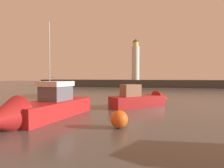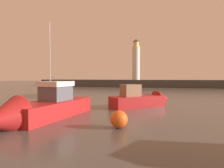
{
  "view_description": "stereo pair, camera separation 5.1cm",
  "coord_description": "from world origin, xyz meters",
  "views": [
    {
      "loc": [
        3.71,
        -0.62,
        2.99
      ],
      "look_at": [
        0.2,
        14.59,
        2.43
      ],
      "focal_mm": 31.13,
      "sensor_mm": 36.0,
      "label": 1
    },
    {
      "loc": [
        3.76,
        -0.61,
        2.99
      ],
      "look_at": [
        0.2,
        14.59,
        2.43
      ],
      "focal_mm": 31.13,
      "sensor_mm": 36.0,
      "label": 2
    }
  ],
  "objects": [
    {
      "name": "breakwater",
      "position": [
        0.0,
        58.52,
        1.08
      ],
      "size": [
        65.75,
        6.44,
        2.16
      ],
      "primitive_type": "cube",
      "color": "#423F3D",
      "rests_on": "ground_plane"
    },
    {
      "name": "mooring_buoy",
      "position": [
        1.58,
        10.46,
        0.52
      ],
      "size": [
        1.04,
        1.04,
        1.04
      ],
      "primitive_type": "sphere",
      "color": "#EA5919",
      "rests_on": "ground_plane"
    },
    {
      "name": "motorboat_1",
      "position": [
        2.49,
        19.36,
        0.71
      ],
      "size": [
        6.47,
        6.04,
        2.59
      ],
      "color": "#B21E1E",
      "rests_on": "ground_plane"
    },
    {
      "name": "lighthouse",
      "position": [
        -2.6,
        58.52,
        7.98
      ],
      "size": [
        2.27,
        2.27,
        12.3
      ],
      "color": "silver",
      "rests_on": "breakwater"
    },
    {
      "name": "motorboat_0",
      "position": [
        -4.13,
        11.09,
        0.79
      ],
      "size": [
        3.86,
        9.29,
        3.25
      ],
      "color": "#B21E1E",
      "rests_on": "ground_plane"
    },
    {
      "name": "sailboat_moored",
      "position": [
        -12.22,
        26.35,
        0.59
      ],
      "size": [
        6.67,
        7.4,
        11.62
      ],
      "color": "silver",
      "rests_on": "ground_plane"
    },
    {
      "name": "ground_plane",
      "position": [
        0.0,
        29.26,
        0.0
      ],
      "size": [
        220.0,
        220.0,
        0.0
      ],
      "primitive_type": "plane",
      "color": "#4C4742"
    }
  ]
}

